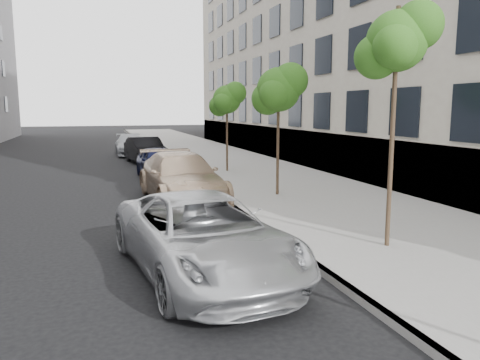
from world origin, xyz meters
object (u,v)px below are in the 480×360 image
minivan (203,236)px  tree_near (398,42)px  tree_mid (279,90)px  sedan_black (146,150)px  sedan_blue (159,162)px  sedan_rear (130,145)px  suv (181,177)px  tree_far (227,99)px

minivan → tree_near: bearing=-5.1°
tree_near → tree_mid: size_ratio=1.15×
minivan → sedan_black: 18.61m
sedan_blue → sedan_rear: sedan_blue is taller
suv → sedan_black: bearing=86.6°
suv → tree_near: bearing=-68.1°
tree_near → sedan_blue: 13.49m
suv → sedan_blue: (-0.04, 5.47, -0.10)m
tree_near → sedan_black: size_ratio=1.14×
minivan → sedan_rear: (0.43, 23.84, -0.06)m
tree_mid → sedan_blue: 7.53m
minivan → suv: size_ratio=0.97×
sedan_black → sedan_rear: bearing=86.8°
tree_far → suv: bearing=-119.2°
sedan_blue → sedan_black: bearing=87.0°
tree_mid → tree_far: size_ratio=1.07×
tree_near → suv: (-3.33, 7.04, -3.69)m
sedan_blue → sedan_black: 5.93m
suv → sedan_rear: (-0.46, 16.64, -0.12)m
tree_far → sedan_black: 6.96m
sedan_rear → tree_mid: bearing=-77.1°
tree_far → sedan_rear: tree_far is taller
tree_far → sedan_blue: (-3.36, -0.49, -2.83)m
minivan → suv: 7.25m
suv → minivan: bearing=-100.4°
minivan → sedan_blue: (0.85, 12.66, -0.04)m
tree_mid → sedan_blue: tree_mid is taller
sedan_rear → tree_near: bearing=-80.4°
tree_near → sedan_blue: bearing=105.1°
sedan_blue → tree_far: bearing=5.7°
sedan_black → sedan_blue: bearing=-98.6°
sedan_black → tree_far: bearing=-66.8°
tree_near → sedan_rear: 24.28m
tree_near → minivan: (-4.22, -0.16, -3.75)m
tree_near → suv: tree_near is taller
tree_far → sedan_rear: bearing=109.5°
sedan_rear → suv: bearing=-87.9°
suv → sedan_rear: bearing=88.2°
suv → sedan_black: size_ratio=1.23×
tree_near → minivan: size_ratio=0.96×
tree_far → sedan_rear: size_ratio=0.89×
tree_near → minivan: 5.65m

